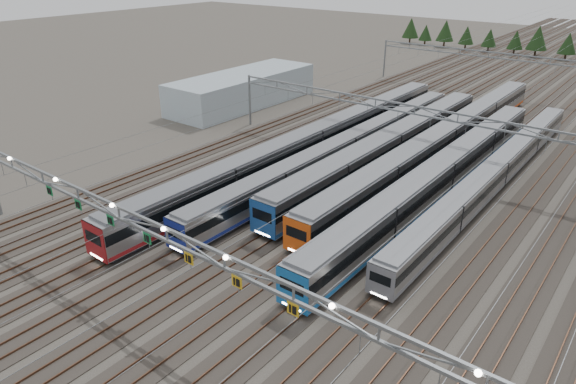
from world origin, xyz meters
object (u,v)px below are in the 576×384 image
Objects in this scene: train_b at (346,149)px; gantry_mid at (414,117)px; train_c at (389,147)px; gantry_near at (166,238)px; train_f at (496,173)px; train_a at (313,142)px; gantry_far at (517,63)px; train_d at (444,140)px; west_shed at (243,89)px; train_e at (440,176)px.

train_b is 9.44m from gantry_mid.
gantry_near is at bearing -86.73° from train_c.
train_c is at bearing -176.61° from train_f.
gantry_mid is (11.25, 6.16, 4.10)m from train_a.
train_c is 0.91× the size of train_f.
gantry_mid is 45.00m from gantry_far.
train_c reaches higher than train_d.
train_b reaches higher than train_f.
gantry_mid reaches higher than west_shed.
west_shed is at bearing 175.71° from train_d.
west_shed is (-34.95, 10.04, 0.46)m from train_c.
west_shed is (-25.95, 14.61, 0.51)m from train_a.
gantry_near is 1.00× the size of gantry_mid.
train_e is at bearing -69.31° from train_d.
train_a is 1.00× the size of train_d.
gantry_mid reaches higher than train_b.
west_shed is at bearing 127.41° from gantry_near.
west_shed is (-39.45, 2.96, 0.54)m from train_d.
west_shed reaches higher than train_f.
gantry_near is 1.88× the size of west_shed.
train_b is 0.88× the size of train_d.
train_d is 1.19× the size of train_e.
train_c is at bearing 151.79° from train_e.
train_f is 47.37m from gantry_far.
train_e is at bearing -18.69° from west_shed.
west_shed is at bearing 163.97° from train_c.
train_f is 1.88× the size of west_shed.
train_d is 1.19× the size of train_f.
train_d is (9.00, 10.47, 0.20)m from train_b.
gantry_near is (-2.30, -45.61, 4.84)m from train_d.
gantry_near is at bearing -71.74° from train_a.
train_c is at bearing -144.75° from gantry_mid.
train_f is 1.00× the size of gantry_near.
gantry_far reaches higher than train_e.
train_b is 13.81m from train_d.
train_d is 7.24m from gantry_mid.
train_e is at bearing 78.60° from gantry_near.
gantry_mid is at bearing 175.98° from train_f.
gantry_mid is (-11.25, 0.79, 4.50)m from train_f.
gantry_far reaches higher than train_b.
train_f is 12.14m from gantry_mid.
gantry_mid is (-6.75, 6.42, 4.15)m from train_e.
west_shed is (-37.15, 48.57, -4.29)m from gantry_near.
train_b is at bearing -143.08° from train_c.
train_a is 29.78m from west_shed.
gantry_far is (0.05, 85.12, -0.70)m from gantry_near.
train_a is 17.83m from train_d.
train_a is 1.18× the size of gantry_near.
train_d is (13.50, 11.65, -0.03)m from train_a.
train_b is (4.50, 1.19, -0.23)m from train_a.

